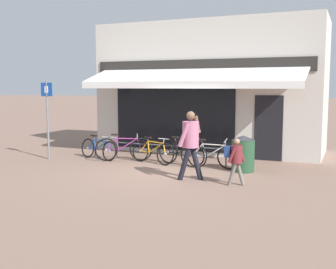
{
  "coord_description": "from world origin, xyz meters",
  "views": [
    {
      "loc": [
        4.72,
        -10.58,
        2.39
      ],
      "look_at": [
        0.04,
        0.08,
        1.05
      ],
      "focal_mm": 45.0,
      "sensor_mm": 36.0,
      "label": 1
    }
  ],
  "objects_px": {
    "bicycle_purple": "(124,149)",
    "bicycle_silver": "(211,155)",
    "bicycle_blue": "(98,149)",
    "parking_sign": "(47,112)",
    "bicycle_orange": "(153,152)",
    "pedestrian_child": "(235,156)",
    "pedestrian_adult": "(191,138)",
    "litter_bin": "(243,153)",
    "bicycle_black": "(182,153)"
  },
  "relations": [
    {
      "from": "bicycle_orange",
      "to": "bicycle_black",
      "type": "bearing_deg",
      "value": 16.8
    },
    {
      "from": "bicycle_purple",
      "to": "litter_bin",
      "type": "relative_size",
      "value": 1.63
    },
    {
      "from": "parking_sign",
      "to": "pedestrian_child",
      "type": "bearing_deg",
      "value": -10.13
    },
    {
      "from": "bicycle_silver",
      "to": "bicycle_blue",
      "type": "bearing_deg",
      "value": 171.97
    },
    {
      "from": "bicycle_blue",
      "to": "litter_bin",
      "type": "height_order",
      "value": "litter_bin"
    },
    {
      "from": "bicycle_orange",
      "to": "parking_sign",
      "type": "xyz_separation_m",
      "value": [
        -3.48,
        -0.68,
        1.2
      ]
    },
    {
      "from": "bicycle_blue",
      "to": "pedestrian_child",
      "type": "relative_size",
      "value": 1.45
    },
    {
      "from": "bicycle_blue",
      "to": "litter_bin",
      "type": "xyz_separation_m",
      "value": [
        4.84,
        -0.07,
        0.16
      ]
    },
    {
      "from": "bicycle_black",
      "to": "parking_sign",
      "type": "bearing_deg",
      "value": -155.36
    },
    {
      "from": "bicycle_black",
      "to": "bicycle_silver",
      "type": "distance_m",
      "value": 0.97
    },
    {
      "from": "bicycle_blue",
      "to": "parking_sign",
      "type": "relative_size",
      "value": 0.66
    },
    {
      "from": "litter_bin",
      "to": "bicycle_purple",
      "type": "bearing_deg",
      "value": 178.27
    },
    {
      "from": "pedestrian_adult",
      "to": "litter_bin",
      "type": "xyz_separation_m",
      "value": [
        0.98,
        1.6,
        -0.56
      ]
    },
    {
      "from": "pedestrian_adult",
      "to": "litter_bin",
      "type": "distance_m",
      "value": 1.95
    },
    {
      "from": "bicycle_blue",
      "to": "bicycle_silver",
      "type": "height_order",
      "value": "bicycle_silver"
    },
    {
      "from": "bicycle_blue",
      "to": "litter_bin",
      "type": "relative_size",
      "value": 1.65
    },
    {
      "from": "pedestrian_adult",
      "to": "bicycle_silver",
      "type": "bearing_deg",
      "value": 87.42
    },
    {
      "from": "bicycle_orange",
      "to": "bicycle_black",
      "type": "xyz_separation_m",
      "value": [
        0.98,
        0.02,
        0.02
      ]
    },
    {
      "from": "bicycle_black",
      "to": "parking_sign",
      "type": "height_order",
      "value": "parking_sign"
    },
    {
      "from": "bicycle_purple",
      "to": "bicycle_silver",
      "type": "height_order",
      "value": "bicycle_silver"
    },
    {
      "from": "bicycle_blue",
      "to": "pedestrian_child",
      "type": "bearing_deg",
      "value": -3.23
    },
    {
      "from": "bicycle_black",
      "to": "parking_sign",
      "type": "relative_size",
      "value": 0.69
    },
    {
      "from": "bicycle_silver",
      "to": "litter_bin",
      "type": "xyz_separation_m",
      "value": [
        0.94,
        0.01,
        0.12
      ]
    },
    {
      "from": "bicycle_blue",
      "to": "bicycle_black",
      "type": "relative_size",
      "value": 0.95
    },
    {
      "from": "pedestrian_child",
      "to": "bicycle_orange",
      "type": "bearing_deg",
      "value": 152.11
    },
    {
      "from": "bicycle_orange",
      "to": "bicycle_black",
      "type": "distance_m",
      "value": 0.98
    },
    {
      "from": "bicycle_blue",
      "to": "pedestrian_adult",
      "type": "xyz_separation_m",
      "value": [
        3.86,
        -1.67,
        0.73
      ]
    },
    {
      "from": "bicycle_silver",
      "to": "parking_sign",
      "type": "bearing_deg",
      "value": 178.98
    },
    {
      "from": "bicycle_purple",
      "to": "parking_sign",
      "type": "relative_size",
      "value": 0.65
    },
    {
      "from": "bicycle_orange",
      "to": "bicycle_black",
      "type": "relative_size",
      "value": 0.96
    },
    {
      "from": "bicycle_purple",
      "to": "pedestrian_adult",
      "type": "bearing_deg",
      "value": -58.17
    },
    {
      "from": "bicycle_purple",
      "to": "bicycle_orange",
      "type": "height_order",
      "value": "bicycle_purple"
    },
    {
      "from": "bicycle_orange",
      "to": "pedestrian_adult",
      "type": "relative_size",
      "value": 0.95
    },
    {
      "from": "parking_sign",
      "to": "litter_bin",
      "type": "bearing_deg",
      "value": 5.05
    },
    {
      "from": "pedestrian_child",
      "to": "litter_bin",
      "type": "distance_m",
      "value": 1.76
    },
    {
      "from": "bicycle_blue",
      "to": "bicycle_purple",
      "type": "height_order",
      "value": "bicycle_purple"
    },
    {
      "from": "pedestrian_adult",
      "to": "parking_sign",
      "type": "height_order",
      "value": "parking_sign"
    },
    {
      "from": "bicycle_orange",
      "to": "bicycle_silver",
      "type": "xyz_separation_m",
      "value": [
        1.94,
        -0.13,
        0.03
      ]
    },
    {
      "from": "pedestrian_adult",
      "to": "parking_sign",
      "type": "distance_m",
      "value": 5.5
    },
    {
      "from": "pedestrian_adult",
      "to": "pedestrian_child",
      "type": "relative_size",
      "value": 1.53
    },
    {
      "from": "litter_bin",
      "to": "bicycle_blue",
      "type": "bearing_deg",
      "value": 179.18
    },
    {
      "from": "bicycle_purple",
      "to": "pedestrian_adult",
      "type": "xyz_separation_m",
      "value": [
        2.93,
        -1.71,
        0.68
      ]
    },
    {
      "from": "bicycle_blue",
      "to": "bicycle_black",
      "type": "distance_m",
      "value": 2.94
    },
    {
      "from": "pedestrian_child",
      "to": "parking_sign",
      "type": "height_order",
      "value": "parking_sign"
    },
    {
      "from": "litter_bin",
      "to": "parking_sign",
      "type": "xyz_separation_m",
      "value": [
        -6.36,
        -0.56,
        1.05
      ]
    },
    {
      "from": "bicycle_orange",
      "to": "pedestrian_child",
      "type": "distance_m",
      "value": 3.64
    },
    {
      "from": "litter_bin",
      "to": "parking_sign",
      "type": "height_order",
      "value": "parking_sign"
    },
    {
      "from": "bicycle_silver",
      "to": "parking_sign",
      "type": "height_order",
      "value": "parking_sign"
    },
    {
      "from": "bicycle_black",
      "to": "pedestrian_adult",
      "type": "relative_size",
      "value": 0.99
    },
    {
      "from": "pedestrian_adult",
      "to": "litter_bin",
      "type": "relative_size",
      "value": 1.74
    }
  ]
}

